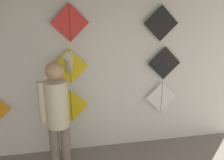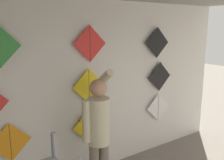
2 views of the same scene
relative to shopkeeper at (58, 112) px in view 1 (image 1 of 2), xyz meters
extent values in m
cube|color=silver|center=(0.28, 0.70, 0.36)|extent=(5.69, 0.06, 2.80)
cylinder|color=#726656|center=(-0.08, -0.01, -0.62)|extent=(0.13, 0.13, 0.85)
cylinder|color=#726656|center=(0.08, -0.02, -0.62)|extent=(0.13, 0.13, 0.85)
cylinder|color=beige|center=(0.00, -0.01, 0.12)|extent=(0.30, 0.30, 0.64)
sphere|color=tan|center=(0.00, -0.01, 0.58)|extent=(0.23, 0.23, 0.23)
cylinder|color=beige|center=(-0.18, -0.01, 0.16)|extent=(0.11, 0.11, 0.57)
cylinder|color=beige|center=(0.18, 0.21, 0.60)|extent=(0.11, 0.52, 0.41)
cube|color=yellow|center=(0.19, 0.61, -0.20)|extent=(0.55, 0.01, 0.55)
cylinder|color=black|center=(0.19, 0.61, -0.20)|extent=(0.01, 0.01, 0.53)
cube|color=white|center=(1.70, 0.61, -0.17)|extent=(0.55, 0.01, 0.55)
cylinder|color=black|center=(1.70, 0.61, -0.17)|extent=(0.01, 0.01, 0.53)
cube|color=yellow|center=(0.20, 0.61, 0.45)|extent=(0.55, 0.01, 0.55)
cylinder|color=black|center=(0.20, 0.61, 0.45)|extent=(0.01, 0.01, 0.53)
cube|color=black|center=(1.71, 0.61, 0.43)|extent=(0.55, 0.01, 0.55)
cylinder|color=black|center=(1.71, 0.61, 0.43)|extent=(0.01, 0.01, 0.53)
cube|color=red|center=(0.23, 0.61, 1.10)|extent=(0.55, 0.01, 0.55)
cylinder|color=black|center=(0.23, 0.61, 1.10)|extent=(0.01, 0.01, 0.53)
cube|color=black|center=(1.61, 0.61, 1.06)|extent=(0.55, 0.01, 0.55)
cylinder|color=black|center=(1.61, 0.61, 1.06)|extent=(0.01, 0.01, 0.53)
camera|label=1|loc=(0.17, -3.08, 1.49)|focal=40.00mm
camera|label=2|loc=(-1.59, -2.71, 1.37)|focal=40.00mm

